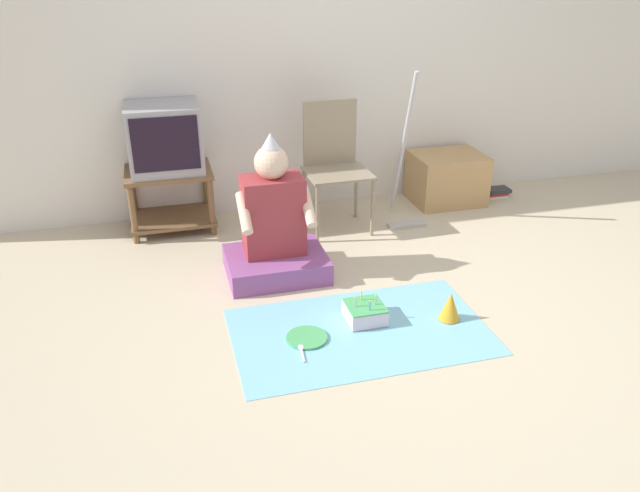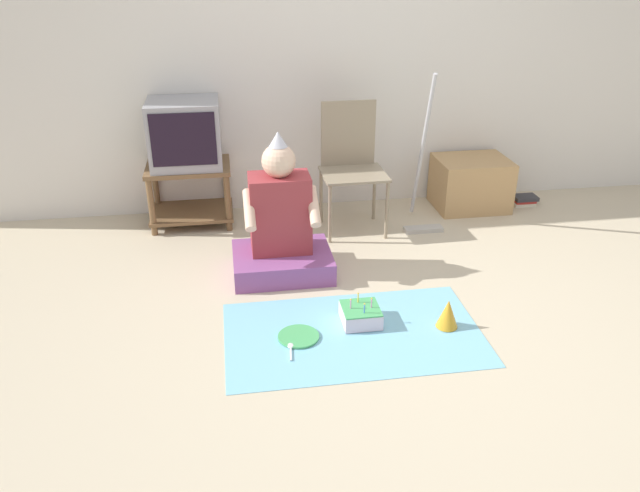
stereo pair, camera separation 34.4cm
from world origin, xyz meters
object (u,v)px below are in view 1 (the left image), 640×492
Objects in this scene: folding_chair at (334,158)px; cardboard_box_stack at (447,178)px; book_pile at (497,193)px; person_seated at (274,231)px; paper_plate at (307,337)px; tv at (164,138)px; birthday_cake at (365,312)px; party_hat_blue at (450,306)px; dust_mop at (405,182)px.

folding_chair is 1.65× the size of cardboard_box_stack.
person_seated reaches higher than book_pile.
folding_chair is at bearing 68.36° from paper_plate.
book_pile is 2.18m from person_seated.
birthday_cake is (0.94, -1.54, -0.62)m from tv.
person_seated is at bearing 135.95° from party_hat_blue.
folding_chair is 1.07m from cardboard_box_stack.
party_hat_blue is 0.81m from paper_plate.
party_hat_blue is (1.40, -1.66, -0.59)m from tv.
person_seated is (-1.07, -0.53, -0.03)m from dust_mop.
paper_plate is at bearing -141.75° from book_pile.
person_seated is at bearing 90.73° from paper_plate.
cardboard_box_stack is at bearing 28.29° from person_seated.
cardboard_box_stack reaches higher than birthday_cake.
folding_chair is 4.13× the size of paper_plate.
tv is at bearing 109.79° from paper_plate.
paper_plate is (-0.35, -0.09, -0.04)m from birthday_cake.
tv reaches higher than person_seated.
cardboard_box_stack is 3.39× the size of party_hat_blue.
cardboard_box_stack is at bearing 46.07° from paper_plate.
birthday_cake is (-0.71, -1.20, -0.26)m from dust_mop.
book_pile is at bearing -1.34° from tv.
tv is 3.06× the size of party_hat_blue.
tv is 2.26× the size of paper_plate.
tv is at bearing 168.04° from folding_chair.
paper_plate is at bearing -164.98° from birthday_cake.
tv is at bearing 130.09° from party_hat_blue.
party_hat_blue is at bearing -49.91° from tv.
dust_mop is 1.25× the size of person_seated.
book_pile is 0.21× the size of person_seated.
dust_mop is (0.50, -0.10, -0.20)m from folding_chair.
cardboard_box_stack is 2.50× the size of paper_plate.
tv reaches higher than paper_plate.
birthday_cake is (-0.20, -1.30, -0.46)m from folding_chair.
tv is at bearing 121.41° from birthday_cake.
dust_mop is at bearing -11.75° from tv.
person_seated is (-1.56, -0.84, 0.09)m from cardboard_box_stack.
folding_chair is at bearing -172.85° from book_pile.
cardboard_box_stack is at bearing 51.68° from birthday_cake.
book_pile is at bearing -4.10° from cardboard_box_stack.
tv is 2.19m from cardboard_box_stack.
folding_chair is 1.58m from paper_plate.
tv is 2.25m from party_hat_blue.
cardboard_box_stack is 1.94m from birthday_cake.
person_seated is (-0.56, -0.63, -0.23)m from folding_chair.
paper_plate is at bearing -70.21° from tv.
birthday_cake is 1.28× the size of party_hat_blue.
party_hat_blue reaches higher than book_pile.
cardboard_box_stack reaches higher than paper_plate.
folding_chair is 1.50m from party_hat_blue.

